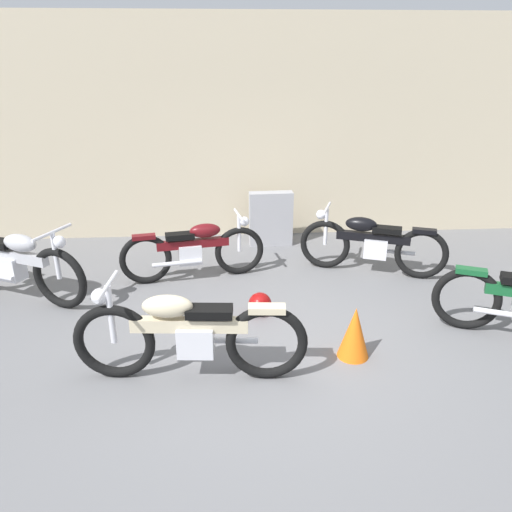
{
  "coord_description": "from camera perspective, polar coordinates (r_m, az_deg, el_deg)",
  "views": [
    {
      "loc": [
        -0.44,
        -4.39,
        2.86
      ],
      "look_at": [
        -0.07,
        1.22,
        0.55
      ],
      "focal_mm": 34.59,
      "sensor_mm": 36.0,
      "label": 1
    }
  ],
  "objects": [
    {
      "name": "ground_plane",
      "position": [
        5.25,
        1.69,
        -10.64
      ],
      "size": [
        40.0,
        40.0,
        0.0
      ],
      "primitive_type": "plane",
      "color": "slate"
    },
    {
      "name": "building_wall",
      "position": [
        8.18,
        -0.66,
        14.4
      ],
      "size": [
        18.0,
        0.3,
        3.46
      ],
      "primitive_type": "cube",
      "color": "beige",
      "rests_on": "ground_plane"
    },
    {
      "name": "stone_marker",
      "position": [
        7.85,
        1.72,
        4.32
      ],
      "size": [
        0.69,
        0.23,
        0.86
      ],
      "primitive_type": "cube",
      "rotation": [
        0.0,
        0.0,
        0.04
      ],
      "color": "#9E9EA3",
      "rests_on": "ground_plane"
    },
    {
      "name": "helmet",
      "position": [
        5.81,
        0.46,
        -5.57
      ],
      "size": [
        0.27,
        0.27,
        0.27
      ],
      "primitive_type": "sphere",
      "color": "maroon",
      "rests_on": "ground_plane"
    },
    {
      "name": "traffic_cone",
      "position": [
        5.09,
        11.32,
        -8.66
      ],
      "size": [
        0.32,
        0.32,
        0.55
      ],
      "primitive_type": "cone",
      "color": "orange",
      "rests_on": "ground_plane"
    },
    {
      "name": "motorcycle_cream",
      "position": [
        4.63,
        -7.88,
        -8.92
      ],
      "size": [
        2.18,
        0.61,
        0.98
      ],
      "rotation": [
        0.0,
        0.0,
        3.06
      ],
      "color": "black",
      "rests_on": "ground_plane"
    },
    {
      "name": "motorcycle_silver",
      "position": [
        6.75,
        -26.26,
        -0.76
      ],
      "size": [
        2.03,
        1.09,
        0.99
      ],
      "rotation": [
        0.0,
        0.0,
        -0.43
      ],
      "color": "black",
      "rests_on": "ground_plane"
    },
    {
      "name": "motorcycle_black",
      "position": [
        6.98,
        13.18,
        1.43
      ],
      "size": [
        1.92,
        0.88,
        0.9
      ],
      "rotation": [
        0.0,
        0.0,
        2.79
      ],
      "color": "black",
      "rests_on": "ground_plane"
    },
    {
      "name": "motorcycle_maroon",
      "position": [
        6.67,
        -7.12,
        0.74
      ],
      "size": [
        1.93,
        0.63,
        0.87
      ],
      "rotation": [
        0.0,
        0.0,
        0.18
      ],
      "color": "black",
      "rests_on": "ground_plane"
    }
  ]
}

